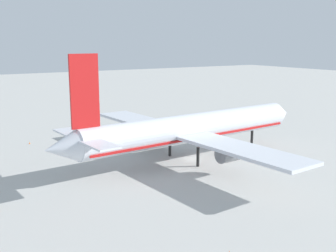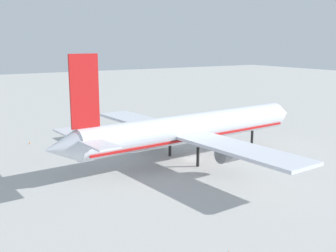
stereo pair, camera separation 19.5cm
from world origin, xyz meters
name	(u,v)px [view 1 (the left image)]	position (x,y,z in m)	size (l,w,h in m)	color
ground_plane	(193,159)	(0.00, 0.00, 0.00)	(600.00, 600.00, 0.00)	#B2B2AD
airliner	(189,129)	(-1.26, -0.08, 7.63)	(71.58, 68.62, 25.62)	silver
baggage_cart_0	(247,125)	(39.01, 23.29, 0.27)	(2.03, 3.16, 0.40)	gray
traffic_cone_0	(30,143)	(-29.94, 36.12, 0.28)	(0.36, 0.36, 0.55)	orange
traffic_cone_3	(203,120)	(31.83, 38.73, 0.28)	(0.36, 0.36, 0.55)	orange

